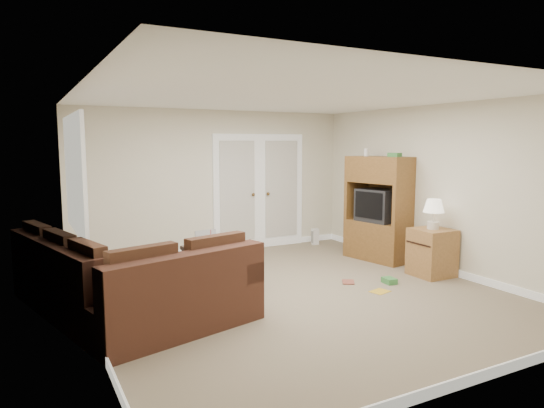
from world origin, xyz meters
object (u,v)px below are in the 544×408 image
sectional_sofa (120,288)px  tv_armoire (380,208)px  coffee_table (216,265)px  side_cabinet (432,248)px

sectional_sofa → tv_armoire: 4.46m
tv_armoire → sectional_sofa: bearing=-179.8°
coffee_table → sectional_sofa: bearing=-158.6°
sectional_sofa → side_cabinet: 4.37m
sectional_sofa → side_cabinet: bearing=-19.3°
sectional_sofa → tv_armoire: tv_armoire is taller
side_cabinet → tv_armoire: bearing=91.3°
sectional_sofa → side_cabinet: (4.35, -0.34, 0.07)m
coffee_table → side_cabinet: 3.13m
coffee_table → side_cabinet: (2.93, -1.10, 0.15)m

